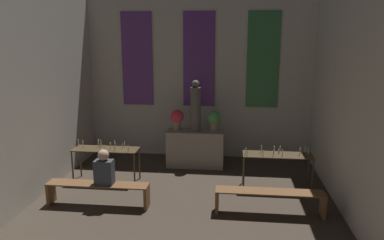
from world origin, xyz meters
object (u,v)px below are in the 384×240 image
(flower_vase_left, at_px, (177,118))
(person_seated, at_px, (104,169))
(candle_rack_right, at_px, (277,158))
(pew_back_left, at_px, (98,189))
(statue, at_px, (196,108))
(candle_rack_left, at_px, (106,152))
(pew_back_right, at_px, (269,197))
(altar, at_px, (195,148))
(flower_vase_right, at_px, (214,119))

(flower_vase_left, relative_size, person_seated, 0.77)
(candle_rack_right, bearing_deg, pew_back_left, -160.37)
(statue, bearing_deg, candle_rack_left, -145.96)
(statue, xyz_separation_m, candle_rack_right, (1.95, -1.32, -0.85))
(candle_rack_left, bearing_deg, candle_rack_right, -0.00)
(pew_back_left, distance_m, pew_back_right, 3.37)
(altar, distance_m, statue, 1.09)
(altar, bearing_deg, pew_back_left, -122.78)
(altar, relative_size, pew_back_left, 0.72)
(flower_vase_left, distance_m, pew_back_left, 3.03)
(candle_rack_left, distance_m, person_seated, 1.37)
(altar, relative_size, flower_vase_left, 2.70)
(candle_rack_left, xyz_separation_m, pew_back_left, (0.27, -1.30, -0.37))
(flower_vase_left, relative_size, flower_vase_right, 1.00)
(altar, distance_m, flower_vase_left, 0.93)
(person_seated, bearing_deg, altar, 59.61)
(candle_rack_left, height_order, candle_rack_right, same)
(pew_back_right, distance_m, person_seated, 3.25)
(flower_vase_right, bearing_deg, flower_vase_left, 180.00)
(candle_rack_right, relative_size, pew_back_right, 0.74)
(flower_vase_right, bearing_deg, candle_rack_left, -151.51)
(statue, relative_size, flower_vase_left, 2.42)
(flower_vase_left, bearing_deg, pew_back_right, -50.42)
(candle_rack_left, height_order, pew_back_left, candle_rack_left)
(statue, bearing_deg, pew_back_right, -57.22)
(statue, height_order, candle_rack_right, statue)
(pew_back_right, bearing_deg, candle_rack_right, 78.34)
(altar, bearing_deg, pew_back_right, -57.22)
(pew_back_left, bearing_deg, altar, 57.22)
(candle_rack_right, bearing_deg, flower_vase_left, 151.51)
(statue, relative_size, person_seated, 1.86)
(altar, height_order, flower_vase_left, flower_vase_left)
(candle_rack_right, distance_m, pew_back_left, 3.88)
(candle_rack_right, xyz_separation_m, pew_back_right, (-0.27, -1.30, -0.36))
(flower_vase_left, bearing_deg, pew_back_left, -114.78)
(flower_vase_left, height_order, pew_back_right, flower_vase_left)
(flower_vase_left, relative_size, candle_rack_left, 0.36)
(flower_vase_left, height_order, pew_back_left, flower_vase_left)
(pew_back_right, bearing_deg, statue, 122.78)
(pew_back_right, bearing_deg, altar, 122.78)
(statue, bearing_deg, altar, 0.00)
(flower_vase_left, distance_m, pew_back_right, 3.52)
(altar, xyz_separation_m, candle_rack_right, (1.95, -1.32, 0.23))
(flower_vase_right, height_order, person_seated, flower_vase_right)
(pew_back_left, bearing_deg, flower_vase_right, 50.42)
(statue, height_order, candle_rack_left, statue)
(altar, distance_m, candle_rack_left, 2.37)
(person_seated, bearing_deg, candle_rack_left, 107.85)
(flower_vase_right, relative_size, candle_rack_right, 0.36)
(candle_rack_left, xyz_separation_m, person_seated, (0.42, -1.30, 0.08))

